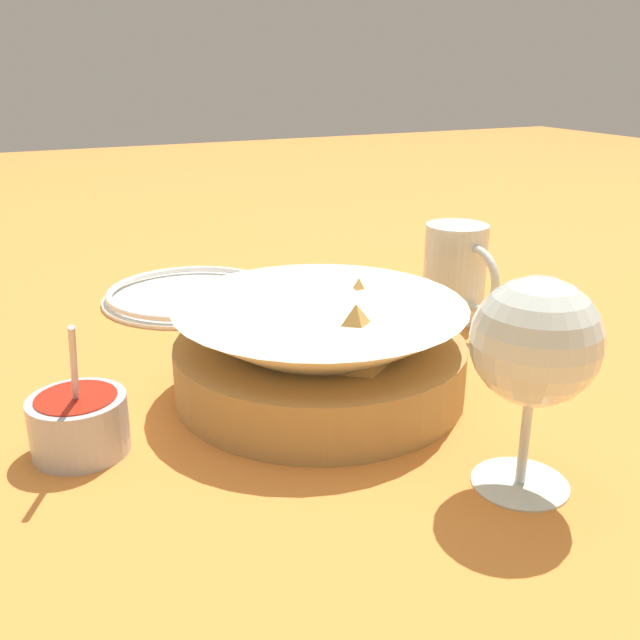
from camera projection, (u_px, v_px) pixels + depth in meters
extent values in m
plane|color=orange|center=(337.00, 393.00, 0.64)|extent=(4.00, 4.00, 0.00)
cylinder|color=#B2894C|center=(320.00, 367.00, 0.64)|extent=(0.26, 0.26, 0.05)
cone|color=beige|center=(320.00, 347.00, 0.63)|extent=(0.26, 0.26, 0.08)
cylinder|color=#3D842D|center=(320.00, 364.00, 0.64)|extent=(0.19, 0.19, 0.01)
pyramid|color=gold|center=(355.00, 344.00, 0.58)|extent=(0.06, 0.08, 0.07)
pyramid|color=gold|center=(358.00, 310.00, 0.66)|extent=(0.08, 0.08, 0.06)
pyramid|color=gold|center=(257.00, 331.00, 0.63)|extent=(0.07, 0.06, 0.05)
cylinder|color=#B7B7BC|center=(79.00, 425.00, 0.54)|extent=(0.07, 0.07, 0.04)
cylinder|color=red|center=(78.00, 415.00, 0.54)|extent=(0.06, 0.06, 0.03)
cylinder|color=#B7B7BC|center=(75.00, 380.00, 0.51)|extent=(0.06, 0.01, 0.10)
cylinder|color=silver|center=(520.00, 482.00, 0.50)|extent=(0.07, 0.07, 0.00)
cylinder|color=silver|center=(525.00, 437.00, 0.49)|extent=(0.01, 0.01, 0.07)
sphere|color=silver|center=(536.00, 341.00, 0.47)|extent=(0.09, 0.09, 0.09)
sphere|color=#DBD17A|center=(534.00, 356.00, 0.47)|extent=(0.06, 0.06, 0.06)
cylinder|color=silver|center=(455.00, 272.00, 0.81)|extent=(0.07, 0.07, 0.11)
cylinder|color=orange|center=(454.00, 283.00, 0.81)|extent=(0.06, 0.06, 0.08)
torus|color=silver|center=(476.00, 279.00, 0.77)|extent=(0.07, 0.01, 0.07)
cylinder|color=white|center=(191.00, 296.00, 0.89)|extent=(0.22, 0.22, 0.01)
torus|color=white|center=(191.00, 291.00, 0.89)|extent=(0.21, 0.21, 0.01)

